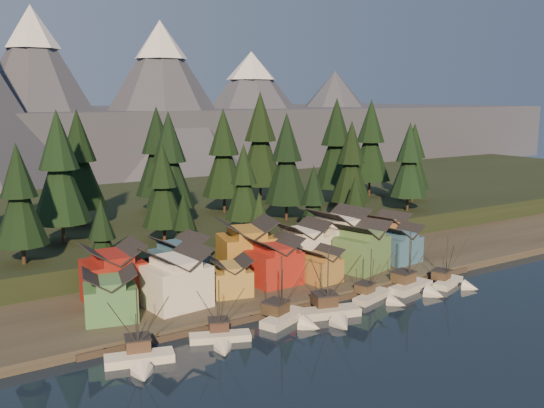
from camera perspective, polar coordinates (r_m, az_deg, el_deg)
ground at (r=95.40m, az=9.10°, el=-12.15°), size 500.00×500.00×0.00m
shore_strip at (r=125.99m, az=-3.15°, el=-6.12°), size 400.00×50.00×1.50m
hillside at (r=169.56m, az=-11.54°, el=-1.29°), size 420.00×100.00×6.00m
dock at (r=107.21m, az=3.16°, el=-9.20°), size 80.00×4.00×1.00m
mountain_ridge at (r=284.51m, az=-21.70°, el=7.42°), size 560.00×190.00×90.00m
boat_0 at (r=85.72m, az=-12.35°, el=-13.27°), size 10.06×10.60×11.62m
boat_1 at (r=91.33m, az=-4.86°, el=-11.83°), size 9.68×10.05×10.17m
boat_2 at (r=98.14m, az=1.69°, el=-9.85°), size 10.05×10.68×12.21m
boat_3 at (r=100.64m, az=5.65°, el=-9.37°), size 11.13×11.70×12.72m
boat_4 at (r=110.34m, az=9.95°, el=-8.02°), size 9.79×10.20×10.27m
boat_5 at (r=116.39m, az=13.43°, el=-6.84°), size 10.28×10.94×12.71m
boat_6 at (r=121.60m, az=16.69°, el=-6.47°), size 8.82×9.36×10.64m
house_front_0 at (r=98.48m, az=-14.99°, el=-8.15°), size 9.48×9.17×7.91m
house_front_1 at (r=101.90m, az=-9.02°, el=-6.69°), size 10.52×10.18×9.91m
house_front_2 at (r=107.24m, az=-3.92°, el=-6.70°), size 8.19×8.23×6.60m
house_front_3 at (r=112.78m, az=0.20°, el=-5.21°), size 8.86×8.46×8.80m
house_front_4 at (r=114.63m, az=4.63°, el=-5.66°), size 6.93×7.36×6.35m
house_front_5 at (r=122.44m, az=8.45°, el=-3.84°), size 11.21×10.61×9.79m
house_front_6 at (r=130.17m, az=11.86°, el=-3.56°), size 8.71×8.33×7.89m
house_back_0 at (r=105.81m, az=-14.75°, el=-6.19°), size 9.50×9.13×10.17m
house_back_1 at (r=112.25m, az=-8.75°, el=-5.22°), size 9.48×9.57×9.48m
house_back_2 at (r=118.14m, az=-2.37°, el=-3.94°), size 12.23×11.60×10.97m
house_back_3 at (r=122.66m, az=2.79°, el=-3.76°), size 9.80×8.80×9.62m
house_back_4 at (r=128.54m, az=6.28°, el=-2.79°), size 11.25×10.89×11.15m
house_back_5 at (r=136.24m, az=10.69°, el=-2.65°), size 9.69×9.77×9.02m
tree_hill_2 at (r=116.38m, az=-22.67°, el=0.47°), size 9.43×9.43×21.98m
tree_hill_3 at (r=129.61m, az=-19.37°, el=2.94°), size 11.80×11.80×27.49m
tree_hill_4 at (r=146.03m, az=-17.70°, el=3.70°), size 11.65×11.65×27.14m
tree_hill_5 at (r=126.11m, az=-10.23°, el=1.47°), size 8.91×8.91×20.75m
tree_hill_6 at (r=142.48m, az=-9.62°, el=3.79°), size 11.45×11.45×26.67m
tree_hill_7 at (r=132.28m, az=-2.67°, el=1.81°), size 8.52×8.52×19.84m
tree_hill_8 at (r=156.50m, az=-4.56°, el=4.51°), size 11.58×11.58×26.97m
tree_hill_9 at (r=146.18m, az=1.38°, el=3.97°), size 11.21×11.21×26.12m
tree_hill_10 at (r=171.16m, az=-1.10°, el=5.82°), size 13.43×13.43×31.28m
tree_hill_11 at (r=151.96m, az=7.45°, el=3.68°), size 10.32×10.32×24.03m
tree_hill_12 at (r=169.03m, az=6.05°, el=5.39°), size 12.69×12.69×29.56m
tree_hill_13 at (r=162.73m, az=12.77°, el=3.81°), size 10.02×10.02×23.35m
tree_hill_14 at (r=185.23m, az=9.25°, el=5.64°), size 12.49×12.49×29.09m
tree_hill_15 at (r=159.59m, az=-10.72°, el=4.58°), size 11.79×11.79×27.46m
tree_hill_17 at (r=178.28m, az=13.19°, el=4.16°), size 9.64×9.64×22.45m
tree_shore_0 at (r=112.83m, az=-15.67°, el=-3.28°), size 7.10×7.10×16.54m
tree_shore_1 at (r=118.33m, az=-8.26°, el=-2.45°), size 7.01×7.01×16.33m
tree_shore_2 at (r=126.28m, az=-1.22°, el=-1.90°), size 6.41×6.41×14.93m
tree_shore_3 at (r=133.49m, az=3.91°, el=-0.13°), size 8.45×8.45×19.69m
tree_shore_4 at (r=141.17m, az=7.81°, el=-0.32°), size 7.14×7.14×16.63m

